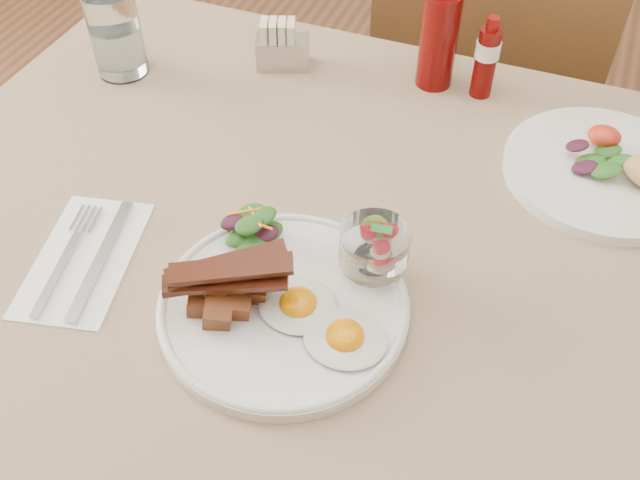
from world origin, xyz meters
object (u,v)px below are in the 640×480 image
at_px(sugar_caddy, 282,47).
at_px(water_glass, 117,38).
at_px(fruit_cup, 374,247).
at_px(ketchup_bottle, 439,38).
at_px(table, 390,288).
at_px(hot_sauce_bottle, 486,58).
at_px(main_plate, 284,307).
at_px(chair_far, 482,99).
at_px(second_plate, 621,171).

relative_size(sugar_caddy, water_glass, 0.70).
distance_m(fruit_cup, ketchup_bottle, 0.42).
relative_size(table, hot_sauce_bottle, 10.45).
bearing_deg(sugar_caddy, water_glass, -175.21).
bearing_deg(sugar_caddy, hot_sauce_bottle, -13.57).
relative_size(fruit_cup, ketchup_bottle, 0.48).
height_order(main_plate, ketchup_bottle, ketchup_bottle).
bearing_deg(ketchup_bottle, sugar_caddy, -170.31).
xyz_separation_m(chair_far, second_plate, (0.24, -0.45, 0.24)).
height_order(fruit_cup, water_glass, water_glass).
relative_size(ketchup_bottle, sugar_caddy, 1.76).
bearing_deg(chair_far, ketchup_bottle, -98.38).
relative_size(table, second_plate, 4.68).
bearing_deg(main_plate, fruit_cup, 44.71).
relative_size(main_plate, ketchup_bottle, 1.69).
xyz_separation_m(hot_sauce_bottle, sugar_caddy, (-0.31, -0.04, -0.03)).
relative_size(chair_far, water_glass, 6.95).
distance_m(ketchup_bottle, hot_sauce_bottle, 0.08).
height_order(ketchup_bottle, water_glass, ketchup_bottle).
bearing_deg(table, second_plate, 41.76).
distance_m(chair_far, water_glass, 0.75).
distance_m(main_plate, hot_sauce_bottle, 0.51).
xyz_separation_m(chair_far, main_plate, (-0.08, -0.81, 0.24)).
bearing_deg(table, hot_sauce_bottle, 85.44).
bearing_deg(ketchup_bottle, chair_far, 81.62).
bearing_deg(fruit_cup, sugar_caddy, 126.29).
bearing_deg(fruit_cup, main_plate, -135.29).
height_order(chair_far, main_plate, chair_far).
bearing_deg(sugar_caddy, ketchup_bottle, -10.79).
bearing_deg(hot_sauce_bottle, second_plate, -30.98).
bearing_deg(table, fruit_cup, -95.22).
distance_m(main_plate, ketchup_bottle, 0.50).
xyz_separation_m(chair_far, fruit_cup, (-0.01, -0.73, 0.29)).
height_order(table, fruit_cup, fruit_cup).
xyz_separation_m(ketchup_bottle, sugar_caddy, (-0.24, -0.04, -0.05)).
relative_size(hot_sauce_bottle, sugar_caddy, 1.35).
height_order(table, second_plate, second_plate).
relative_size(chair_far, sugar_caddy, 9.88).
distance_m(second_plate, water_glass, 0.75).
distance_m(table, water_glass, 0.57).
xyz_separation_m(second_plate, hot_sauce_bottle, (-0.21, 0.13, 0.04)).
bearing_deg(fruit_cup, chair_far, 89.50).
bearing_deg(fruit_cup, water_glass, 151.73).
bearing_deg(ketchup_bottle, water_glass, -162.36).
height_order(fruit_cup, second_plate, fruit_cup).
relative_size(main_plate, hot_sauce_bottle, 2.20).
distance_m(table, chair_far, 0.68).
bearing_deg(main_plate, hot_sauce_bottle, 77.22).
height_order(main_plate, fruit_cup, fruit_cup).
distance_m(fruit_cup, hot_sauce_bottle, 0.42).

